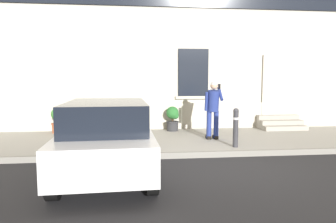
# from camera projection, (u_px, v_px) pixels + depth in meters

# --- Properties ---
(ground_plane) EXTENTS (80.00, 80.00, 0.00)m
(ground_plane) POSITION_uv_depth(u_px,v_px,m) (223.00, 168.00, 6.77)
(ground_plane) COLOR #232326
(sidewalk) EXTENTS (24.00, 3.60, 0.15)m
(sidewalk) POSITION_uv_depth(u_px,v_px,m) (197.00, 140.00, 9.53)
(sidewalk) COLOR #99968E
(sidewalk) RESTS_ON ground
(curb_edge) EXTENTS (24.00, 0.12, 0.15)m
(curb_edge) POSITION_uv_depth(u_px,v_px,m) (212.00, 154.00, 7.70)
(curb_edge) COLOR gray
(curb_edge) RESTS_ON ground
(building_facade) EXTENTS (24.00, 1.52, 7.50)m
(building_facade) POSITION_uv_depth(u_px,v_px,m) (185.00, 33.00, 11.62)
(building_facade) COLOR beige
(building_facade) RESTS_ON ground
(entrance_stoop) EXTENTS (1.57, 0.96, 0.48)m
(entrance_stoop) POSITION_uv_depth(u_px,v_px,m) (280.00, 123.00, 11.30)
(entrance_stoop) COLOR #9E998E
(entrance_stoop) RESTS_ON sidewalk
(hatchback_car_white) EXTENTS (1.89, 4.11, 1.50)m
(hatchback_car_white) POSITION_uv_depth(u_px,v_px,m) (107.00, 135.00, 6.35)
(hatchback_car_white) COLOR white
(hatchback_car_white) RESTS_ON ground
(bollard_near_person) EXTENTS (0.15, 0.15, 1.04)m
(bollard_near_person) POSITION_uv_depth(u_px,v_px,m) (236.00, 126.00, 8.12)
(bollard_near_person) COLOR #333338
(bollard_near_person) RESTS_ON sidewalk
(person_on_phone) EXTENTS (0.51, 0.49, 1.75)m
(person_on_phone) POSITION_uv_depth(u_px,v_px,m) (213.00, 106.00, 9.13)
(person_on_phone) COLOR navy
(person_on_phone) RESTS_ON sidewalk
(planter_terracotta) EXTENTS (0.44, 0.44, 0.86)m
(planter_terracotta) POSITION_uv_depth(u_px,v_px,m) (58.00, 119.00, 10.33)
(planter_terracotta) COLOR #B25B38
(planter_terracotta) RESTS_ON sidewalk
(planter_olive) EXTENTS (0.44, 0.44, 0.86)m
(planter_olive) POSITION_uv_depth(u_px,v_px,m) (116.00, 120.00, 10.27)
(planter_olive) COLOR #606B38
(planter_olive) RESTS_ON sidewalk
(planter_charcoal) EXTENTS (0.44, 0.44, 0.86)m
(planter_charcoal) POSITION_uv_depth(u_px,v_px,m) (173.00, 118.00, 10.76)
(planter_charcoal) COLOR #2D2D30
(planter_charcoal) RESTS_ON sidewalk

